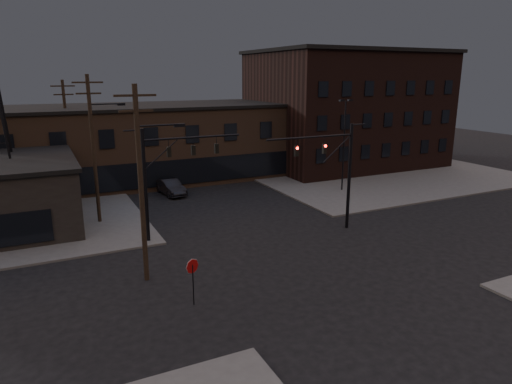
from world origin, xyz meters
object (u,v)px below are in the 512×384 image
traffic_signal_near (337,166)px  traffic_signal_far (163,171)px  car_crossing (171,187)px  parked_car_lot_b (340,161)px  parked_car_lot_a (333,168)px  stop_sign (193,271)px

traffic_signal_near → traffic_signal_far: size_ratio=1.00×
traffic_signal_near → car_crossing: traffic_signal_near is taller
traffic_signal_far → car_crossing: bearing=73.0°
traffic_signal_far → parked_car_lot_b: traffic_signal_far is taller
traffic_signal_near → parked_car_lot_a: (11.54, 16.52, -4.11)m
traffic_signal_near → stop_sign: traffic_signal_near is taller
stop_sign → parked_car_lot_a: bearing=42.7°
stop_sign → parked_car_lot_b: bearing=43.0°
stop_sign → car_crossing: bearing=77.3°
traffic_signal_far → parked_car_lot_a: size_ratio=2.02×
parked_car_lot_a → car_crossing: bearing=90.7°
car_crossing → stop_sign: bearing=-109.7°
traffic_signal_near → parked_car_lot_b: size_ratio=1.86×
stop_sign → traffic_signal_near: bearing=25.9°
traffic_signal_far → parked_car_lot_b: (27.01, 16.42, -4.24)m
traffic_signal_far → parked_car_lot_a: (23.61, 13.02, -4.19)m
stop_sign → parked_car_lot_b: (28.29, 26.41, -1.07)m
traffic_signal_far → car_crossing: traffic_signal_far is taller
traffic_signal_far → stop_sign: 10.55m
parked_car_lot_b → stop_sign: bearing=150.0°
traffic_signal_near → traffic_signal_far: (-12.07, 3.50, 0.08)m
traffic_signal_far → car_crossing: 13.49m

